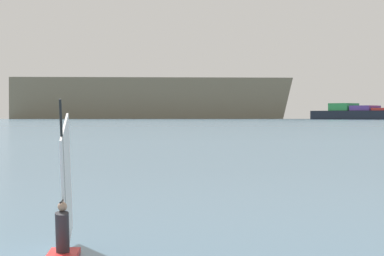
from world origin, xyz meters
name	(u,v)px	position (x,y,z in m)	size (l,w,h in m)	color
windsurfer	(64,217)	(3.40, 2.69, 0.91)	(1.18, 3.99, 3.91)	red
distant_headland	(353,100)	(75.66, 1137.15, 25.66)	(916.90, 250.09, 51.33)	#756B56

